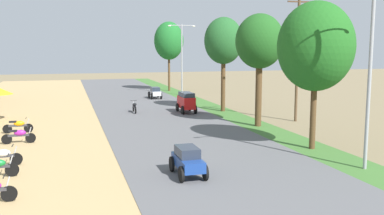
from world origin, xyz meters
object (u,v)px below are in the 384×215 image
at_px(parked_motorbike_fifth, 19,135).
at_px(car_van_red, 186,101).
at_px(median_tree_second, 260,42).
at_px(utility_pole_near, 297,56).
at_px(motorbike_ahead_second, 134,106).
at_px(car_sedan_blue, 188,160).
at_px(parked_motorbike_sixth, 18,125).
at_px(streetlamp_mid, 182,55).
at_px(median_tree_nearest, 316,47).
at_px(median_tree_fourth, 169,41).
at_px(median_tree_third, 224,41).
at_px(car_sedan_silver, 155,92).
at_px(streetlamp_near, 371,58).
at_px(parked_motorbike_fourth, 2,155).

xyz_separation_m(parked_motorbike_fifth, car_van_red, (11.95, 8.52, 0.47)).
bearing_deg(median_tree_second, utility_pole_near, 20.73).
bearing_deg(motorbike_ahead_second, car_sedan_blue, -91.72).
height_order(parked_motorbike_sixth, streetlamp_mid, streetlamp_mid).
height_order(median_tree_nearest, median_tree_fourth, median_tree_fourth).
xyz_separation_m(parked_motorbike_sixth, car_van_red, (12.31, 5.26, 0.47)).
xyz_separation_m(parked_motorbike_sixth, median_tree_second, (15.39, -1.93, 5.14)).
xyz_separation_m(parked_motorbike_fifth, streetlamp_mid, (15.09, 21.85, 4.06)).
height_order(median_tree_nearest, median_tree_second, median_tree_nearest).
distance_m(median_tree_nearest, car_sedan_blue, 9.38).
xyz_separation_m(parked_motorbike_sixth, median_tree_third, (15.54, 5.38, 5.32)).
bearing_deg(parked_motorbike_fifth, car_van_red, 35.51).
bearing_deg(parked_motorbike_sixth, median_tree_second, -7.13).
bearing_deg(car_sedan_silver, car_van_red, -87.50).
xyz_separation_m(parked_motorbike_fifth, streetlamp_near, (15.09, -9.63, 4.35)).
height_order(streetlamp_near, car_van_red, streetlamp_near).
bearing_deg(car_sedan_silver, parked_motorbike_fourth, -116.09).
xyz_separation_m(parked_motorbike_sixth, streetlamp_mid, (15.45, 18.59, 4.06)).
bearing_deg(median_tree_third, median_tree_nearest, -90.95).
height_order(median_tree_second, car_sedan_silver, median_tree_second).
bearing_deg(median_tree_fourth, streetlamp_near, -89.57).
xyz_separation_m(median_tree_third, streetlamp_mid, (-0.09, 13.21, -1.26)).
bearing_deg(streetlamp_near, median_tree_third, 89.73).
height_order(car_sedan_blue, car_van_red, car_van_red).
xyz_separation_m(car_sedan_blue, car_sedan_silver, (4.14, 27.73, 0.00)).
xyz_separation_m(median_tree_fourth, car_van_red, (-2.87, -18.47, -5.17)).
distance_m(median_tree_third, motorbike_ahead_second, 9.09).
bearing_deg(parked_motorbike_sixth, car_van_red, 23.15).
relative_size(median_tree_nearest, car_van_red, 3.17).
height_order(car_van_red, motorbike_ahead_second, car_van_red).
distance_m(parked_motorbike_sixth, car_van_red, 13.39).
height_order(median_tree_fourth, car_van_red, median_tree_fourth).
height_order(parked_motorbike_fourth, car_sedan_silver, car_sedan_silver).
height_order(parked_motorbike_fifth, median_tree_nearest, median_tree_nearest).
bearing_deg(median_tree_fourth, parked_motorbike_fifth, -118.76).
bearing_deg(car_van_red, median_tree_second, -66.79).
bearing_deg(parked_motorbike_sixth, car_sedan_blue, -56.82).
relative_size(median_tree_second, car_sedan_silver, 3.33).
bearing_deg(median_tree_second, median_tree_third, 88.83).
relative_size(utility_pole_near, car_sedan_blue, 4.01).
distance_m(median_tree_fourth, car_sedan_blue, 36.69).
distance_m(parked_motorbike_fourth, car_sedan_silver, 26.70).
bearing_deg(motorbike_ahead_second, streetlamp_near, -69.65).
relative_size(parked_motorbike_fifth, median_tree_nearest, 0.24).
height_order(streetlamp_mid, car_sedan_silver, streetlamp_mid).
bearing_deg(median_tree_third, median_tree_second, -91.17).
relative_size(parked_motorbike_fourth, streetlamp_mid, 0.23).
bearing_deg(median_tree_fourth, median_tree_second, -89.52).
bearing_deg(parked_motorbike_sixth, median_tree_third, 19.11).
relative_size(streetlamp_near, car_sedan_blue, 3.75).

